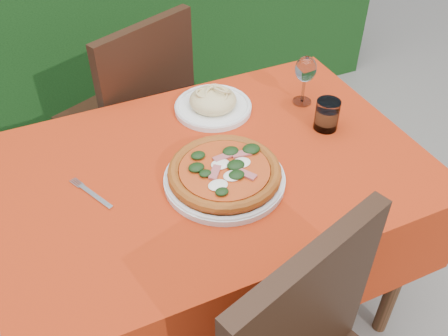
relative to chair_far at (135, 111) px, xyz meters
name	(u,v)px	position (x,y,z in m)	size (l,w,h in m)	color
ground	(214,307)	(0.06, -0.65, -0.55)	(60.00, 60.00, 0.00)	slate
dining_table	(212,201)	(0.06, -0.65, 0.05)	(1.26, 0.86, 0.75)	#4E2A19
chair_far	(135,111)	(0.00, 0.00, 0.00)	(0.57, 0.57, 0.96)	black
pizza_plate	(225,174)	(0.07, -0.73, 0.23)	(0.40, 0.40, 0.06)	silver
pasta_plate	(213,103)	(0.18, -0.39, 0.22)	(0.26, 0.26, 0.07)	white
water_glass	(327,116)	(0.47, -0.63, 0.24)	(0.08, 0.08, 0.10)	silver
wine_glass	(306,71)	(0.48, -0.47, 0.32)	(0.07, 0.07, 0.18)	silver
fork	(95,196)	(-0.28, -0.64, 0.20)	(0.02, 0.19, 0.00)	silver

